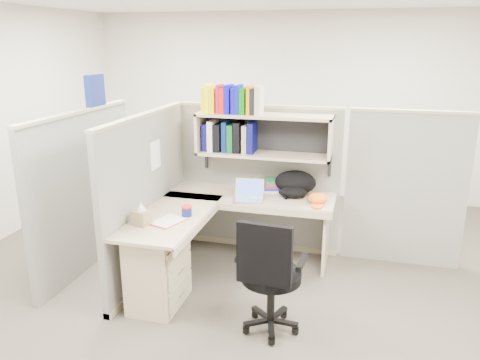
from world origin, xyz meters
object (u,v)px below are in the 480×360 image
(backpack, at_px, (295,184))
(laptop, at_px, (248,191))
(desk, at_px, (186,249))
(snack_canister, at_px, (187,211))
(task_chair, at_px, (270,293))

(backpack, bearing_deg, laptop, -157.70)
(desk, relative_size, backpack, 4.06)
(snack_canister, bearing_deg, desk, -81.56)
(backpack, height_order, snack_canister, backpack)
(laptop, distance_m, task_chair, 1.27)
(task_chair, bearing_deg, laptop, 112.40)
(backpack, bearing_deg, desk, -143.32)
(laptop, xyz_separation_m, snack_canister, (-0.44, -0.56, -0.05))
(snack_canister, distance_m, task_chair, 1.12)
(snack_canister, bearing_deg, task_chair, -30.70)
(desk, height_order, laptop, laptop)
(snack_canister, bearing_deg, backpack, 44.05)
(backpack, bearing_deg, snack_canister, -146.98)
(desk, relative_size, snack_canister, 17.63)
(desk, xyz_separation_m, snack_canister, (-0.01, 0.10, 0.34))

